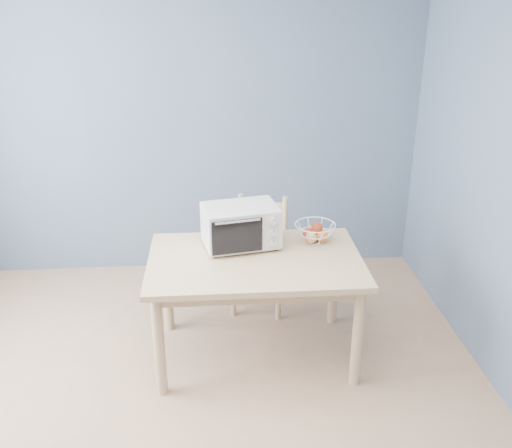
{
  "coord_description": "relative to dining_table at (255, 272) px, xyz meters",
  "views": [
    {
      "loc": [
        0.24,
        -2.52,
        2.41
      ],
      "look_at": [
        0.5,
        0.97,
        0.93
      ],
      "focal_mm": 40.0,
      "sensor_mm": 36.0,
      "label": 1
    }
  ],
  "objects": [
    {
      "name": "dining_chair",
      "position": [
        0.09,
        0.7,
        -0.21
      ],
      "size": [
        0.5,
        0.5,
        0.88
      ],
      "rotation": [
        0.0,
        0.0,
        -0.24
      ],
      "color": "tan",
      "rests_on": "ground"
    },
    {
      "name": "toaster_oven",
      "position": [
        -0.1,
        0.19,
        0.25
      ],
      "size": [
        0.55,
        0.45,
        0.29
      ],
      "rotation": [
        0.0,
        0.0,
        0.19
      ],
      "color": "beige",
      "rests_on": "dining_table"
    },
    {
      "name": "dining_table",
      "position": [
        0.0,
        0.0,
        0.0
      ],
      "size": [
        1.4,
        0.9,
        0.75
      ],
      "color": "tan",
      "rests_on": "ground"
    },
    {
      "name": "room",
      "position": [
        -0.49,
        -0.82,
        0.65
      ],
      "size": [
        4.01,
        4.51,
        2.61
      ],
      "color": "tan",
      "rests_on": "ground"
    },
    {
      "name": "fruit_basket",
      "position": [
        0.43,
        0.23,
        0.17
      ],
      "size": [
        0.34,
        0.34,
        0.14
      ],
      "rotation": [
        0.0,
        0.0,
        0.24
      ],
      "color": "white",
      "rests_on": "dining_table"
    }
  ]
}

